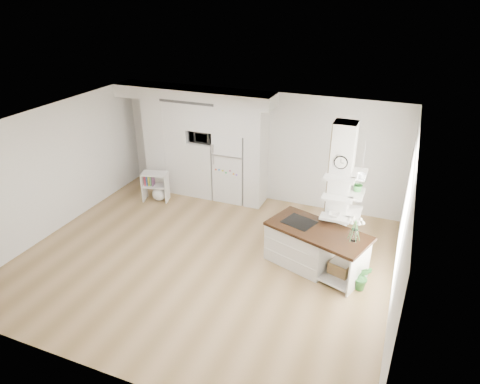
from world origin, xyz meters
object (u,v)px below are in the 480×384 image
object	(u,v)px
refrigerator	(232,166)
kitchen_island	(307,244)
bookshelf	(157,188)
floor_plant_a	(363,277)

from	to	relation	value
refrigerator	kitchen_island	bearing A→B (deg)	-40.77
refrigerator	bookshelf	world-z (taller)	refrigerator
bookshelf	floor_plant_a	world-z (taller)	bookshelf
refrigerator	bookshelf	size ratio (longest dim) A/B	2.39
kitchen_island	floor_plant_a	distance (m)	1.19
kitchen_island	bookshelf	bearing A→B (deg)	-178.19
refrigerator	floor_plant_a	distance (m)	4.36
refrigerator	bookshelf	xyz separation A→B (m)	(-1.70, -0.81, -0.56)
kitchen_island	bookshelf	size ratio (longest dim) A/B	2.81
kitchen_island	floor_plant_a	bearing A→B (deg)	-1.09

